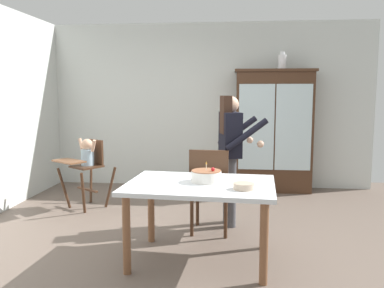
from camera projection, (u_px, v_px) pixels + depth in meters
name	position (u px, v px, depth m)	size (l,w,h in m)	color
ground_plane	(192.00, 241.00, 4.24)	(6.24, 6.24, 0.00)	#66564C
wall_back	(209.00, 106.00, 6.67)	(5.32, 0.06, 2.70)	silver
china_cabinet	(273.00, 131.00, 6.35)	(1.24, 0.48, 1.93)	#422819
ceramic_vase	(282.00, 62.00, 6.20)	(0.13, 0.13, 0.27)	white
high_chair_with_toddler	(87.00, 160.00, 5.41)	(0.80, 0.85, 0.95)	#422819
adult_person	(231.00, 144.00, 4.67)	(0.59, 0.58, 1.53)	#47474C
dining_table	(200.00, 193.00, 3.68)	(1.41, 1.05, 0.74)	silver
birthday_cake	(206.00, 176.00, 3.72)	(0.28, 0.28, 0.19)	white
serving_bowl	(244.00, 186.00, 3.43)	(0.18, 0.18, 0.06)	#C6AD93
dining_chair_far_side	(210.00, 185.00, 4.38)	(0.47, 0.47, 0.96)	#422819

